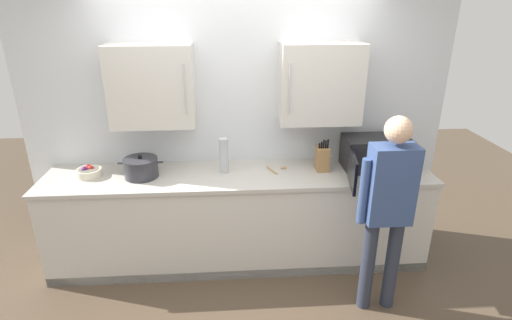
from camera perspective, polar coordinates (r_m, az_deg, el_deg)
The scene contains 10 objects.
ground_plane at distance 3.62m, azimuth -1.83°, elevation -19.68°, with size 9.19×9.19×0.00m, color #4C3D2D.
back_wall_tiled at distance 3.82m, azimuth -2.66°, elevation 6.79°, with size 3.99×0.44×2.63m.
counter_unit at distance 3.88m, azimuth -2.28°, elevation -8.18°, with size 3.53×0.69×0.92m.
microwave_oven at distance 3.87m, azimuth 16.21°, elevation 0.88°, with size 0.68×0.77×0.30m.
knife_block at distance 3.76m, azimuth 9.36°, elevation 0.24°, with size 0.11×0.15×0.30m.
stock_pot at distance 3.71m, azimuth -15.98°, elevation -1.04°, with size 0.39×0.30×0.21m.
wooden_spoon at distance 3.75m, azimuth 3.19°, elevation -1.24°, with size 0.20×0.18×0.02m.
fruit_bowl at distance 3.90m, azimuth -22.59°, elevation -1.55°, with size 0.22×0.22×0.10m.
thermos_flask at distance 3.65m, azimuth -4.56°, elevation 0.66°, with size 0.08×0.08×0.32m.
person_figure at distance 3.22m, azimuth 18.20°, elevation -5.54°, with size 0.44×0.57×1.65m.
Camera 1 is at (-0.07, -2.70, 2.41)m, focal length 28.24 mm.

